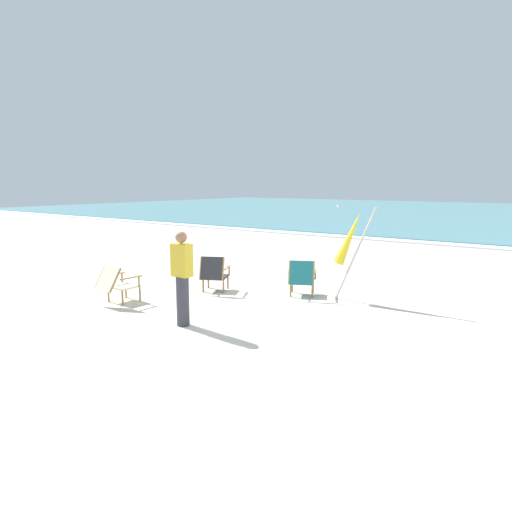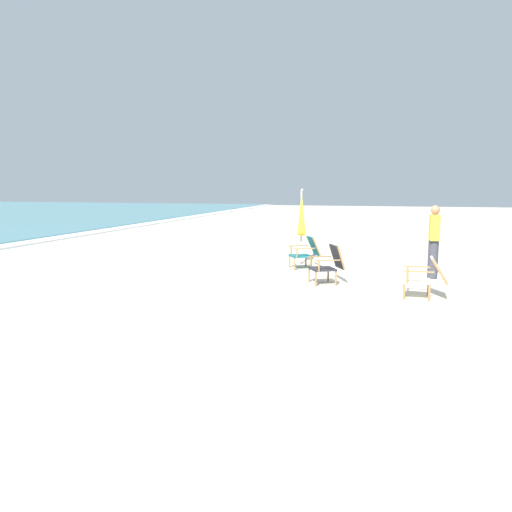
{
  "view_description": "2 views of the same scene",
  "coord_description": "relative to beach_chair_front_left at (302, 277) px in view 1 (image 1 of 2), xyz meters",
  "views": [
    {
      "loc": [
        4.81,
        -6.95,
        2.43
      ],
      "look_at": [
        -1.19,
        1.41,
        0.77
      ],
      "focal_mm": 32.0,
      "sensor_mm": 36.0,
      "label": 1
    },
    {
      "loc": [
        -12.25,
        -0.54,
        2.05
      ],
      "look_at": [
        -2.05,
        2.17,
        0.57
      ],
      "focal_mm": 35.0,
      "sensor_mm": 36.0,
      "label": 2
    }
  ],
  "objects": [
    {
      "name": "person_near_chairs",
      "position": [
        -0.64,
        -2.94,
        0.41
      ],
      "size": [
        0.35,
        0.22,
        1.63
      ],
      "color": "#383842",
      "rests_on": "ground"
    },
    {
      "name": "ground_plane",
      "position": [
        -0.01,
        -1.41,
        -0.43
      ],
      "size": [
        80.0,
        80.0,
        0.0
      ],
      "primitive_type": "plane",
      "color": "beige"
    },
    {
      "name": "beach_chair_back_right",
      "position": [
        -1.82,
        -0.77,
        0.0
      ],
      "size": [
        0.81,
        0.85,
        0.82
      ],
      "color": "#28282D",
      "rests_on": "ground"
    },
    {
      "name": "umbrella_furled_yellow",
      "position": [
        0.94,
        0.3,
        0.87
      ],
      "size": [
        0.86,
        0.34,
        1.99
      ],
      "color": "#B7B2A8",
      "rests_on": "ground"
    },
    {
      "name": "beach_chair_front_left",
      "position": [
        0.0,
        0.0,
        0.0
      ],
      "size": [
        0.83,
        0.9,
        0.8
      ],
      "color": "#196066",
      "rests_on": "ground"
    },
    {
      "name": "sea",
      "position": [
        -0.01,
        30.96,
        -0.38
      ],
      "size": [
        80.0,
        40.0,
        0.1
      ],
      "primitive_type": "cube",
      "color": "teal",
      "rests_on": "ground"
    },
    {
      "name": "surf_band",
      "position": [
        -0.01,
        10.66,
        -0.4
      ],
      "size": [
        80.0,
        1.1,
        0.06
      ],
      "primitive_type": "cube",
      "color": "white",
      "rests_on": "ground"
    },
    {
      "name": "beach_chair_front_right",
      "position": [
        -2.78,
        -2.67,
        -0.01
      ],
      "size": [
        0.61,
        0.79,
        0.77
      ],
      "color": "beige",
      "rests_on": "ground"
    }
  ]
}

